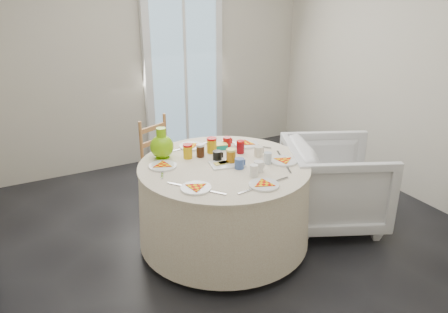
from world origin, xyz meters
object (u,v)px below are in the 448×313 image
wooden_chair (165,156)px  armchair (334,184)px  green_pitcher (162,142)px  table (224,204)px

wooden_chair → armchair: (1.18, -1.15, -0.08)m
wooden_chair → green_pitcher: bearing=-135.6°
wooden_chair → armchair: bearing=-68.3°
wooden_chair → table: bearing=-106.3°
green_pitcher → wooden_chair: bearing=71.5°
table → green_pitcher: green_pitcher is taller
table → wooden_chair: 1.01m
table → armchair: (1.04, -0.16, 0.02)m
table → green_pitcher: (-0.38, 0.37, 0.49)m
wooden_chair → armchair: 1.65m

